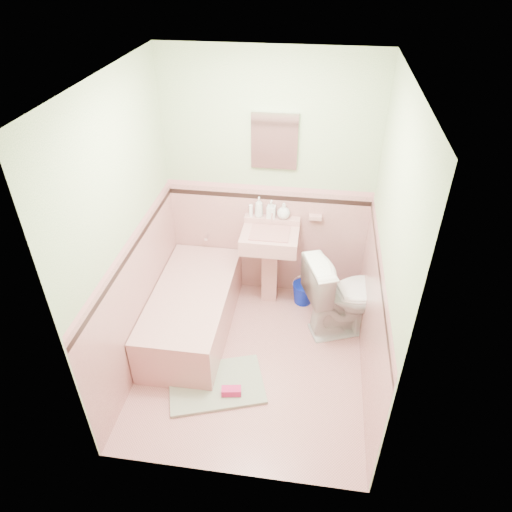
# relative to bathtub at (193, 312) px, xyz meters

# --- Properties ---
(floor) EXTENTS (2.20, 2.20, 0.00)m
(floor) POSITION_rel_bathtub_xyz_m (0.63, -0.33, -0.23)
(floor) COLOR tan
(floor) RESTS_ON ground
(ceiling) EXTENTS (2.20, 2.20, 0.00)m
(ceiling) POSITION_rel_bathtub_xyz_m (0.63, -0.33, 2.27)
(ceiling) COLOR white
(ceiling) RESTS_ON ground
(wall_back) EXTENTS (2.50, 0.00, 2.50)m
(wall_back) POSITION_rel_bathtub_xyz_m (0.63, 0.77, 1.02)
(wall_back) COLOR beige
(wall_back) RESTS_ON ground
(wall_front) EXTENTS (2.50, 0.00, 2.50)m
(wall_front) POSITION_rel_bathtub_xyz_m (0.63, -1.43, 1.02)
(wall_front) COLOR beige
(wall_front) RESTS_ON ground
(wall_left) EXTENTS (0.00, 2.50, 2.50)m
(wall_left) POSITION_rel_bathtub_xyz_m (-0.37, -0.33, 1.02)
(wall_left) COLOR beige
(wall_left) RESTS_ON ground
(wall_right) EXTENTS (0.00, 2.50, 2.50)m
(wall_right) POSITION_rel_bathtub_xyz_m (1.63, -0.33, 1.02)
(wall_right) COLOR beige
(wall_right) RESTS_ON ground
(wainscot_back) EXTENTS (2.00, 0.00, 2.00)m
(wainscot_back) POSITION_rel_bathtub_xyz_m (0.63, 0.76, 0.38)
(wainscot_back) COLOR tan
(wainscot_back) RESTS_ON ground
(wainscot_front) EXTENTS (2.00, 0.00, 2.00)m
(wainscot_front) POSITION_rel_bathtub_xyz_m (0.63, -1.42, 0.38)
(wainscot_front) COLOR tan
(wainscot_front) RESTS_ON ground
(wainscot_left) EXTENTS (0.00, 2.20, 2.20)m
(wainscot_left) POSITION_rel_bathtub_xyz_m (-0.36, -0.33, 0.38)
(wainscot_left) COLOR tan
(wainscot_left) RESTS_ON ground
(wainscot_right) EXTENTS (0.00, 2.20, 2.20)m
(wainscot_right) POSITION_rel_bathtub_xyz_m (1.62, -0.33, 0.38)
(wainscot_right) COLOR tan
(wainscot_right) RESTS_ON ground
(accent_back) EXTENTS (2.00, 0.00, 2.00)m
(accent_back) POSITION_rel_bathtub_xyz_m (0.63, 0.75, 0.90)
(accent_back) COLOR black
(accent_back) RESTS_ON ground
(accent_front) EXTENTS (2.00, 0.00, 2.00)m
(accent_front) POSITION_rel_bathtub_xyz_m (0.63, -1.41, 0.90)
(accent_front) COLOR black
(accent_front) RESTS_ON ground
(accent_left) EXTENTS (0.00, 2.20, 2.20)m
(accent_left) POSITION_rel_bathtub_xyz_m (-0.35, -0.33, 0.89)
(accent_left) COLOR black
(accent_left) RESTS_ON ground
(accent_right) EXTENTS (0.00, 2.20, 2.20)m
(accent_right) POSITION_rel_bathtub_xyz_m (1.61, -0.33, 0.89)
(accent_right) COLOR black
(accent_right) RESTS_ON ground
(cap_back) EXTENTS (2.00, 0.00, 2.00)m
(cap_back) POSITION_rel_bathtub_xyz_m (0.63, 0.75, 0.99)
(cap_back) COLOR tan
(cap_back) RESTS_ON ground
(cap_front) EXTENTS (2.00, 0.00, 2.00)m
(cap_front) POSITION_rel_bathtub_xyz_m (0.63, -1.41, 0.99)
(cap_front) COLOR tan
(cap_front) RESTS_ON ground
(cap_left) EXTENTS (0.00, 2.20, 2.20)m
(cap_left) POSITION_rel_bathtub_xyz_m (-0.35, -0.33, 1.00)
(cap_left) COLOR tan
(cap_left) RESTS_ON ground
(cap_right) EXTENTS (0.00, 2.20, 2.20)m
(cap_right) POSITION_rel_bathtub_xyz_m (1.61, -0.33, 1.00)
(cap_right) COLOR tan
(cap_right) RESTS_ON ground
(bathtub) EXTENTS (0.70, 1.50, 0.45)m
(bathtub) POSITION_rel_bathtub_xyz_m (0.00, 0.00, 0.00)
(bathtub) COLOR tan
(bathtub) RESTS_ON floor
(tub_faucet) EXTENTS (0.04, 0.12, 0.04)m
(tub_faucet) POSITION_rel_bathtub_xyz_m (0.00, 0.72, 0.41)
(tub_faucet) COLOR silver
(tub_faucet) RESTS_ON wall_back
(sink) EXTENTS (0.55, 0.48, 0.87)m
(sink) POSITION_rel_bathtub_xyz_m (0.68, 0.53, 0.21)
(sink) COLOR tan
(sink) RESTS_ON floor
(sink_faucet) EXTENTS (0.02, 0.02, 0.10)m
(sink_faucet) POSITION_rel_bathtub_xyz_m (0.68, 0.67, 0.72)
(sink_faucet) COLOR silver
(sink_faucet) RESTS_ON sink
(medicine_cabinet) EXTENTS (0.41, 0.04, 0.51)m
(medicine_cabinet) POSITION_rel_bathtub_xyz_m (0.68, 0.74, 1.47)
(medicine_cabinet) COLOR white
(medicine_cabinet) RESTS_ON wall_back
(soap_dish) EXTENTS (0.12, 0.07, 0.04)m
(soap_dish) POSITION_rel_bathtub_xyz_m (1.10, 0.73, 0.72)
(soap_dish) COLOR tan
(soap_dish) RESTS_ON wall_back
(soap_bottle_left) EXTENTS (0.09, 0.09, 0.21)m
(soap_bottle_left) POSITION_rel_bathtub_xyz_m (0.55, 0.71, 0.80)
(soap_bottle_left) COLOR #B2B2B2
(soap_bottle_left) RESTS_ON sink
(soap_bottle_mid) EXTENTS (0.09, 0.09, 0.18)m
(soap_bottle_mid) POSITION_rel_bathtub_xyz_m (0.67, 0.71, 0.79)
(soap_bottle_mid) COLOR #B2B2B2
(soap_bottle_mid) RESTS_ON sink
(soap_bottle_right) EXTENTS (0.16, 0.16, 0.16)m
(soap_bottle_right) POSITION_rel_bathtub_xyz_m (0.79, 0.71, 0.78)
(soap_bottle_right) COLOR #B2B2B2
(soap_bottle_right) RESTS_ON sink
(tube) EXTENTS (0.04, 0.04, 0.12)m
(tube) POSITION_rel_bathtub_xyz_m (0.47, 0.71, 0.76)
(tube) COLOR white
(tube) RESTS_ON sink
(toilet) EXTENTS (0.95, 0.74, 0.85)m
(toilet) POSITION_rel_bathtub_xyz_m (1.47, 0.22, 0.20)
(toilet) COLOR white
(toilet) RESTS_ON floor
(bucket) EXTENTS (0.25, 0.25, 0.23)m
(bucket) POSITION_rel_bathtub_xyz_m (1.04, 0.57, -0.11)
(bucket) COLOR #0519AA
(bucket) RESTS_ON floor
(bath_mat) EXTENTS (0.93, 0.76, 0.03)m
(bath_mat) POSITION_rel_bathtub_xyz_m (0.37, -0.66, -0.21)
(bath_mat) COLOR gray
(bath_mat) RESTS_ON floor
(shoe) EXTENTS (0.18, 0.10, 0.07)m
(shoe) POSITION_rel_bathtub_xyz_m (0.52, -0.75, -0.16)
(shoe) COLOR #BF1E59
(shoe) RESTS_ON bath_mat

